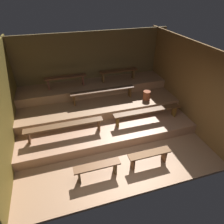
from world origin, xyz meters
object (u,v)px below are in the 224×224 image
at_px(bench_floor_left, 97,168).
at_px(bench_upper_left, 66,79).
at_px(bench_upper_right, 118,72).
at_px(bench_floor_right, 149,156).
at_px(bench_lower_right, 147,112).
at_px(pail_middle, 147,95).
at_px(bench_middle_center, 103,92).
at_px(bench_lower_left, 65,127).

distance_m(bench_floor_left, bench_upper_left, 3.62).
relative_size(bench_floor_left, bench_upper_right, 0.79).
relative_size(bench_floor_right, bench_upper_right, 0.79).
bearing_deg(bench_floor_right, bench_upper_left, 116.06).
relative_size(bench_lower_right, pail_middle, 7.29).
distance_m(bench_floor_right, bench_upper_right, 3.62).
xyz_separation_m(bench_middle_center, bench_upper_right, (0.84, 0.83, 0.29)).
xyz_separation_m(bench_lower_left, bench_upper_left, (0.31, 2.02, 0.60)).
xyz_separation_m(bench_lower_right, bench_upper_left, (-2.31, 2.02, 0.60)).
height_order(bench_middle_center, bench_upper_right, bench_upper_right).
distance_m(bench_upper_left, bench_upper_right, 2.00).
bearing_deg(bench_middle_center, bench_floor_right, -78.33).
relative_size(bench_middle_center, pail_middle, 7.27).
bearing_deg(bench_lower_left, pail_middle, 15.40).
distance_m(bench_lower_right, pail_middle, 0.90).
bearing_deg(bench_upper_right, bench_floor_right, -94.80).
xyz_separation_m(bench_floor_right, pail_middle, (0.96, 2.29, 0.47)).
bearing_deg(pail_middle, bench_upper_right, 119.15).
bearing_deg(bench_floor_right, bench_lower_right, 67.55).
height_order(bench_floor_right, bench_upper_left, bench_upper_left).
xyz_separation_m(bench_upper_left, pail_middle, (2.67, -1.20, -0.48)).
bearing_deg(bench_lower_left, bench_middle_center, 39.02).
bearing_deg(bench_floor_left, bench_lower_right, 36.04).
height_order(bench_middle_center, bench_upper_left, bench_upper_left).
xyz_separation_m(bench_lower_right, bench_upper_right, (-0.31, 2.02, 0.60)).
relative_size(bench_upper_right, pail_middle, 4.74).
bearing_deg(bench_lower_right, bench_upper_left, 138.90).
height_order(bench_lower_left, bench_upper_left, bench_upper_left).
bearing_deg(bench_floor_left, pail_middle, 43.99).
bearing_deg(pail_middle, bench_lower_right, -113.23).
bearing_deg(pail_middle, bench_upper_left, 155.83).
bearing_deg(bench_upper_right, bench_middle_center, -135.57).
xyz_separation_m(bench_upper_right, pail_middle, (0.67, -1.20, -0.48)).
relative_size(bench_lower_left, bench_middle_center, 1.00).
distance_m(bench_floor_left, bench_middle_center, 2.87).
bearing_deg(bench_upper_right, pail_middle, -60.85).
bearing_deg(bench_lower_right, bench_lower_left, 180.00).
height_order(bench_lower_right, bench_middle_center, bench_middle_center).
bearing_deg(bench_upper_left, bench_upper_right, 0.00).
height_order(bench_upper_left, pail_middle, bench_upper_left).
relative_size(bench_floor_right, bench_middle_center, 0.51).
distance_m(bench_middle_center, bench_upper_left, 1.45).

